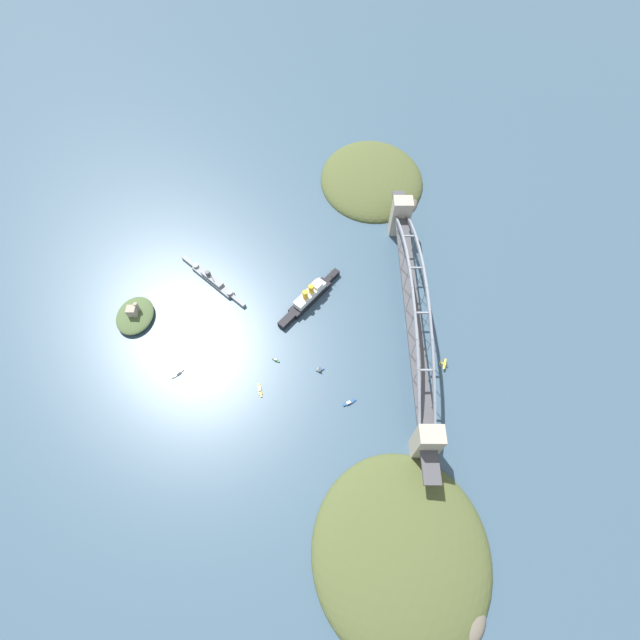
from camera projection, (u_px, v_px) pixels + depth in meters
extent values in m
plane|color=#385166|center=(407.00, 325.00, 406.42)|extent=(1400.00, 1400.00, 0.00)
cube|color=#ADA38E|center=(427.00, 442.00, 330.17)|extent=(14.02, 18.42, 43.00)
cube|color=#ADA38E|center=(400.00, 216.00, 445.74)|extent=(14.02, 18.42, 43.00)
cube|color=#47474C|center=(412.00, 310.00, 385.20)|extent=(211.40, 12.70, 2.40)
cube|color=#47474C|center=(431.00, 468.00, 317.66)|extent=(24.00, 12.70, 2.40)
cube|color=#47474C|center=(399.00, 200.00, 452.73)|extent=(24.00, 12.70, 2.40)
cube|color=gray|center=(435.00, 419.00, 329.72)|extent=(23.36, 1.80, 14.62)
cube|color=gray|center=(434.00, 386.00, 331.91)|extent=(23.08, 1.80, 12.13)
cube|color=gray|center=(433.00, 355.00, 336.35)|extent=(22.76, 1.80, 9.62)
cube|color=gray|center=(431.00, 326.00, 343.04)|extent=(22.41, 1.80, 7.09)
cube|color=gray|center=(428.00, 301.00, 351.99)|extent=(22.03, 1.80, 4.51)
cube|color=gray|center=(425.00, 278.00, 363.18)|extent=(22.03, 1.80, 4.51)
cube|color=gray|center=(421.00, 259.00, 376.64)|extent=(22.41, 1.80, 7.09)
cube|color=gray|center=(417.00, 243.00, 392.34)|extent=(22.76, 1.80, 9.62)
cube|color=gray|center=(413.00, 230.00, 410.30)|extent=(23.08, 1.80, 12.13)
cube|color=gray|center=(409.00, 221.00, 430.51)|extent=(23.36, 1.80, 14.62)
cube|color=gray|center=(419.00, 419.00, 329.75)|extent=(23.36, 1.80, 14.62)
cube|color=gray|center=(419.00, 386.00, 331.94)|extent=(23.08, 1.80, 12.13)
cube|color=gray|center=(418.00, 355.00, 336.38)|extent=(22.76, 1.80, 9.62)
cube|color=gray|center=(416.00, 326.00, 343.07)|extent=(22.41, 1.80, 7.09)
cube|color=gray|center=(414.00, 301.00, 352.02)|extent=(22.03, 1.80, 4.51)
cube|color=gray|center=(411.00, 278.00, 363.22)|extent=(22.03, 1.80, 4.51)
cube|color=gray|center=(408.00, 259.00, 376.67)|extent=(22.41, 1.80, 7.09)
cube|color=gray|center=(404.00, 243.00, 392.37)|extent=(22.76, 1.80, 9.62)
cube|color=gray|center=(401.00, 230.00, 410.33)|extent=(23.08, 1.80, 12.13)
cube|color=gray|center=(397.00, 221.00, 430.54)|extent=(23.36, 1.80, 14.62)
cube|color=gray|center=(427.00, 436.00, 329.21)|extent=(1.40, 11.43, 1.40)
cube|color=gray|center=(426.00, 370.00, 333.58)|extent=(1.40, 11.43, 1.40)
cube|color=gray|center=(422.00, 313.00, 346.97)|extent=(1.40, 11.43, 1.40)
cube|color=gray|center=(416.00, 268.00, 369.36)|extent=(1.40, 11.43, 1.40)
cube|color=gray|center=(409.00, 236.00, 400.77)|extent=(1.40, 11.43, 1.40)
cube|color=gray|center=(401.00, 217.00, 441.19)|extent=(1.40, 11.43, 1.40)
cylinder|color=gray|center=(433.00, 405.00, 334.80)|extent=(0.56, 0.56, 10.61)
cylinder|color=gray|center=(418.00, 405.00, 334.84)|extent=(0.56, 0.56, 10.61)
cylinder|color=gray|center=(431.00, 376.00, 342.06)|extent=(0.56, 0.56, 19.79)
cylinder|color=gray|center=(416.00, 375.00, 342.09)|extent=(0.56, 0.56, 19.79)
cylinder|color=gray|center=(428.00, 348.00, 350.44)|extent=(0.56, 0.56, 26.35)
cylinder|color=gray|center=(414.00, 348.00, 350.48)|extent=(0.56, 0.56, 26.35)
cylinder|color=gray|center=(426.00, 323.00, 359.95)|extent=(0.56, 0.56, 30.29)
cylinder|color=gray|center=(411.00, 323.00, 359.99)|extent=(0.56, 0.56, 30.29)
cylinder|color=gray|center=(423.00, 300.00, 370.59)|extent=(0.56, 0.56, 31.60)
cylinder|color=gray|center=(409.00, 300.00, 370.62)|extent=(0.56, 0.56, 31.60)
cylinder|color=gray|center=(420.00, 279.00, 382.35)|extent=(0.56, 0.56, 30.29)
cylinder|color=gray|center=(406.00, 279.00, 382.38)|extent=(0.56, 0.56, 30.29)
cylinder|color=gray|center=(417.00, 260.00, 395.24)|extent=(0.56, 0.56, 26.35)
cylinder|color=gray|center=(404.00, 260.00, 395.27)|extent=(0.56, 0.56, 26.35)
cylinder|color=gray|center=(413.00, 243.00, 409.25)|extent=(0.56, 0.56, 19.79)
cylinder|color=gray|center=(401.00, 243.00, 409.28)|extent=(0.56, 0.56, 19.79)
cylinder|color=gray|center=(410.00, 229.00, 424.39)|extent=(0.56, 0.56, 10.61)
cylinder|color=gray|center=(398.00, 229.00, 424.43)|extent=(0.56, 0.56, 10.61)
ellipsoid|color=#4C562D|center=(401.00, 553.00, 312.14)|extent=(137.13, 125.35, 28.58)
ellipsoid|color=#756B5B|center=(457.00, 606.00, 296.22)|extent=(48.00, 37.61, 15.72)
ellipsoid|color=#4C562D|center=(371.00, 180.00, 502.76)|extent=(131.03, 114.17, 29.36)
ellipsoid|color=#756B5B|center=(402.00, 199.00, 487.55)|extent=(45.86, 34.25, 16.15)
cube|color=black|center=(310.00, 298.00, 417.93)|extent=(44.48, 39.62, 5.98)
cube|color=black|center=(332.00, 276.00, 430.65)|extent=(16.37, 15.06, 5.98)
cube|color=black|center=(287.00, 321.00, 405.21)|extent=(17.15, 16.00, 5.98)
cube|color=white|center=(310.00, 294.00, 412.80)|extent=(34.07, 30.57, 5.97)
cube|color=white|center=(317.00, 285.00, 412.80)|extent=(11.49, 11.53, 3.20)
cylinder|color=gold|center=(311.00, 289.00, 407.51)|extent=(5.00, 5.00, 8.04)
cylinder|color=gold|center=(305.00, 294.00, 404.29)|extent=(5.00, 5.00, 8.04)
cylinder|color=tan|center=(331.00, 273.00, 422.99)|extent=(0.50, 0.50, 10.00)
cube|color=gray|center=(213.00, 281.00, 429.38)|extent=(40.29, 44.60, 3.68)
cube|color=gray|center=(238.00, 301.00, 417.51)|extent=(14.10, 15.45, 3.68)
cube|color=gray|center=(189.00, 262.00, 441.26)|extent=(14.63, 15.91, 3.68)
cube|color=gray|center=(212.00, 279.00, 426.34)|extent=(21.88, 23.81, 3.40)
cylinder|color=gray|center=(230.00, 293.00, 418.70)|extent=(5.37, 5.37, 2.20)
cylinder|color=gray|center=(196.00, 266.00, 435.02)|extent=(5.37, 5.37, 2.20)
cylinder|color=gray|center=(211.00, 274.00, 420.59)|extent=(0.60, 0.60, 10.00)
cylinder|color=#4C4C51|center=(208.00, 273.00, 424.78)|extent=(4.22, 4.22, 4.40)
ellipsoid|color=#4C6038|center=(135.00, 316.00, 407.36)|extent=(41.11, 33.43, 7.11)
cube|color=#9E937F|center=(132.00, 311.00, 401.25)|extent=(8.00, 8.00, 9.97)
cylinder|color=gray|center=(137.00, 307.00, 403.12)|extent=(3.60, 3.60, 10.96)
cylinder|color=#B7B7B2|center=(443.00, 363.00, 386.21)|extent=(2.52, 5.71, 0.90)
cylinder|color=#B7B7B2|center=(443.00, 366.00, 384.78)|extent=(2.52, 5.71, 0.90)
cylinder|color=navy|center=(443.00, 363.00, 385.25)|extent=(0.14, 0.14, 1.33)
cylinder|color=navy|center=(443.00, 366.00, 383.82)|extent=(0.14, 0.14, 1.33)
ellipsoid|color=gold|center=(444.00, 364.00, 383.40)|extent=(3.30, 7.07, 1.32)
cylinder|color=navy|center=(447.00, 365.00, 382.92)|extent=(1.44, 1.13, 1.26)
cube|color=gold|center=(445.00, 364.00, 382.78)|extent=(9.96, 4.50, 0.20)
cube|color=gold|center=(440.00, 363.00, 383.75)|extent=(3.92, 2.15, 0.12)
cube|color=navy|center=(440.00, 362.00, 382.65)|extent=(0.43, 1.09, 1.50)
cube|color=gold|center=(260.00, 390.00, 373.54)|extent=(8.00, 4.94, 0.92)
cube|color=gold|center=(261.00, 396.00, 371.08)|extent=(2.85, 2.28, 0.92)
cube|color=gold|center=(259.00, 385.00, 376.00)|extent=(2.94, 2.60, 0.92)
cube|color=beige|center=(260.00, 389.00, 373.17)|extent=(4.25, 3.35, 1.03)
cube|color=#234C8C|center=(349.00, 402.00, 367.96)|extent=(5.66, 7.59, 1.10)
cube|color=#234C8C|center=(354.00, 400.00, 369.03)|extent=(2.43, 2.80, 1.10)
cube|color=#234C8C|center=(344.00, 405.00, 366.90)|extent=(2.70, 2.94, 1.10)
cube|color=beige|center=(349.00, 402.00, 366.89)|extent=(3.58, 4.17, 0.94)
cube|color=#234C8C|center=(320.00, 370.00, 383.06)|extent=(2.80, 4.63, 1.05)
cube|color=#234C8C|center=(323.00, 369.00, 383.37)|extent=(1.15, 1.59, 1.05)
cube|color=#234C8C|center=(317.00, 370.00, 382.74)|extent=(1.31, 1.63, 1.05)
cylinder|color=tan|center=(321.00, 367.00, 379.28)|extent=(0.16, 0.16, 7.85)
cone|color=silver|center=(319.00, 368.00, 379.47)|extent=(4.73, 4.73, 6.28)
cube|color=silver|center=(178.00, 373.00, 381.31)|extent=(7.08, 7.22, 1.01)
cube|color=silver|center=(173.00, 377.00, 379.61)|extent=(2.81, 2.84, 1.01)
cube|color=silver|center=(182.00, 370.00, 383.00)|extent=(3.04, 3.06, 1.01)
cube|color=beige|center=(178.00, 372.00, 380.62)|extent=(4.17, 4.21, 1.32)
cube|color=#2D6B3D|center=(276.00, 360.00, 387.61)|extent=(3.51, 4.60, 1.05)
cube|color=#2D6B3D|center=(279.00, 362.00, 386.92)|extent=(1.50, 1.70, 1.05)
cube|color=#2D6B3D|center=(273.00, 359.00, 388.30)|extent=(1.66, 1.79, 1.05)
cube|color=beige|center=(275.00, 360.00, 386.83)|extent=(2.21, 2.54, 1.07)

